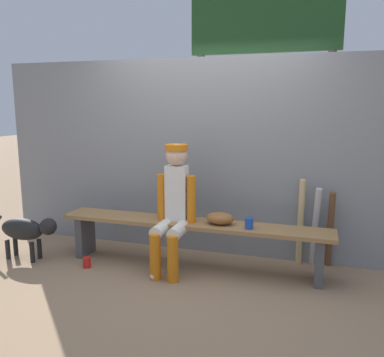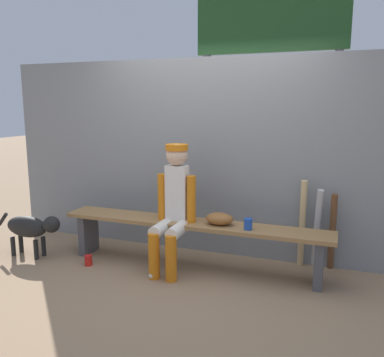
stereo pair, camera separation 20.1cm
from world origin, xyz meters
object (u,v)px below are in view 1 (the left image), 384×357
Objects in this scene: dugout_bench at (192,231)px; dog at (26,230)px; bat_wood_natural at (301,222)px; cup_on_ground at (87,262)px; cup_on_bench at (249,223)px; scoreboard at (269,50)px; bat_aluminum_silver at (315,227)px; bat_wood_dark at (330,230)px; baseball at (154,276)px; player_seated at (173,203)px; baseball_glove at (220,218)px.

dugout_bench is 1.82m from dog.
bat_wood_natural is 1.10× the size of dog.
cup_on_bench is at bearing 9.19° from cup_on_ground.
scoreboard reaches higher than dog.
dog reaches higher than cup_on_ground.
bat_aluminum_silver is at bearing 2.67° from bat_wood_natural.
scoreboard is (-0.83, 1.15, 1.95)m from bat_wood_dark.
cup_on_ground is 3.38m from scoreboard.
bat_wood_dark is 2.55m from cup_on_ground.
bat_wood_natural reaches higher than dog.
dugout_bench reaches higher than cup_on_ground.
scoreboard reaches higher than dugout_bench.
player_seated is at bearing 71.12° from baseball.
baseball_glove reaches higher than baseball.
baseball_glove is 0.30× the size of bat_wood_natural.
bat_wood_dark is at bearing 17.28° from dugout_bench.
cup_on_ground is at bearing -162.38° from dugout_bench.
bat_aluminum_silver reaches higher than dog.
dog is at bearing -165.29° from bat_wood_natural.
dog is (-2.32, -1.90, -2.02)m from scoreboard.
dog is at bearing -171.09° from baseball_glove.
dugout_bench is 0.84× the size of scoreboard.
bat_wood_natural is (0.77, 0.42, -0.09)m from baseball_glove.
player_seated is 1.58× the size of bat_wood_dark.
dugout_bench is at bearing 10.34° from dog.
cup_on_bench is 0.13× the size of dog.
dog is (-2.08, -0.33, -0.22)m from baseball_glove.
cup_on_bench is 2.41m from dog.
player_seated is 1.12m from cup_on_ground.
player_seated reaches higher than bat_wood_natural.
baseball_glove is 1.02m from bat_aluminum_silver.
bat_wood_dark is 7.43× the size of cup_on_bench.
bat_aluminum_silver is 0.26× the size of scoreboard.
cup_on_ground is at bearing -166.06° from baseball_glove.
cup_on_bench is at bearing 21.27° from baseball.
player_seated is 1.64m from bat_wood_dark.
player_seated reaches higher than bat_wood_dark.
cup_on_ground is at bearing 174.91° from baseball.
player_seated is at bearing -176.77° from cup_on_bench.
dugout_bench is 0.37m from player_seated.
baseball_glove is at bearing -158.38° from bat_wood_dark.
baseball_glove is at bearing 13.94° from cup_on_ground.
dugout_bench is 3.05× the size of bat_wood_natural.
baseball_glove is at bearing 35.85° from baseball.
cup_on_bench is (1.65, 0.27, 0.50)m from cup_on_ground.
bat_wood_natural reaches higher than baseball_glove.
baseball_glove reaches higher than dugout_bench.
dugout_bench is 25.71× the size of cup_on_bench.
bat_wood_natural is at bearing -177.33° from bat_aluminum_silver.
bat_wood_dark is (1.07, 0.42, -0.15)m from baseball_glove.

